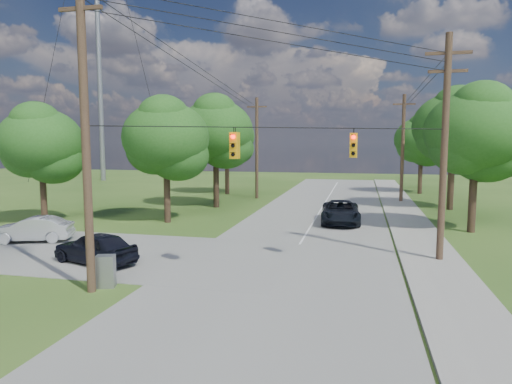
% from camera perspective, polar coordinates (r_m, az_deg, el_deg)
% --- Properties ---
extents(ground, '(140.00, 140.00, 0.00)m').
position_cam_1_polar(ground, '(16.34, -6.55, -13.85)').
color(ground, '#2D4E1A').
rests_on(ground, ground).
extents(main_road, '(10.00, 100.00, 0.03)m').
position_cam_1_polar(main_road, '(20.48, 3.59, -9.61)').
color(main_road, gray).
rests_on(main_road, ground).
extents(sidewalk_east, '(2.60, 100.00, 0.12)m').
position_cam_1_polar(sidewalk_east, '(20.52, 22.68, -9.93)').
color(sidewalk_east, gray).
rests_on(sidewalk_east, ground).
extents(pole_sw, '(2.00, 0.32, 12.00)m').
position_cam_1_polar(pole_sw, '(17.80, -20.59, 7.86)').
color(pole_sw, '#503A29').
rests_on(pole_sw, ground).
extents(pole_ne, '(2.00, 0.32, 10.50)m').
position_cam_1_polar(pole_ne, '(22.75, 22.49, 5.42)').
color(pole_ne, '#503A29').
rests_on(pole_ne, ground).
extents(pole_north_e, '(2.00, 0.32, 10.00)m').
position_cam_1_polar(pole_north_e, '(44.60, 17.86, 5.32)').
color(pole_north_e, '#503A29').
rests_on(pole_north_e, ground).
extents(pole_north_w, '(2.00, 0.32, 10.00)m').
position_cam_1_polar(pole_north_w, '(45.61, 0.10, 5.63)').
color(pole_north_w, '#503A29').
rests_on(pole_north_w, ground).
extents(power_lines, '(13.93, 29.62, 4.93)m').
position_cam_1_polar(power_lines, '(26.49, 5.03, 13.91)').
color(power_lines, black).
rests_on(power_lines, ground).
extents(traffic_signals, '(4.91, 3.27, 1.05)m').
position_cam_1_polar(traffic_signals, '(19.06, 5.07, 5.89)').
color(traffic_signals, '#E5A20D').
rests_on(traffic_signals, ground).
extents(radio_mast, '(0.70, 0.70, 45.00)m').
position_cam_1_polar(radio_mast, '(72.96, -19.18, 19.28)').
color(radio_mast, gray).
rests_on(radio_mast, ground).
extents(tree_w_near, '(6.00, 6.00, 8.40)m').
position_cam_1_polar(tree_w_near, '(32.27, -11.20, 6.68)').
color(tree_w_near, '#422D21').
rests_on(tree_w_near, ground).
extents(tree_w_mid, '(6.40, 6.40, 9.22)m').
position_cam_1_polar(tree_w_mid, '(39.40, -5.06, 7.62)').
color(tree_w_mid, '#422D21').
rests_on(tree_w_mid, ground).
extents(tree_w_far, '(6.00, 6.00, 8.73)m').
position_cam_1_polar(tree_w_far, '(49.53, -3.66, 6.96)').
color(tree_w_far, '#422D21').
rests_on(tree_w_far, ground).
extents(tree_e_near, '(6.20, 6.20, 8.81)m').
position_cam_1_polar(tree_e_near, '(31.20, 25.80, 6.81)').
color(tree_e_near, '#422D21').
rests_on(tree_e_near, ground).
extents(tree_e_mid, '(6.60, 6.60, 9.64)m').
position_cam_1_polar(tree_e_mid, '(41.12, 23.46, 7.54)').
color(tree_e_mid, '#422D21').
rests_on(tree_e_mid, ground).
extents(tree_e_far, '(5.80, 5.80, 8.32)m').
position_cam_1_polar(tree_e_far, '(52.83, 19.99, 6.20)').
color(tree_e_far, '#422D21').
rests_on(tree_e_far, ground).
extents(tree_cross_n, '(5.60, 5.60, 7.91)m').
position_cam_1_polar(tree_cross_n, '(34.29, -25.30, 5.62)').
color(tree_cross_n, '#422D21').
rests_on(tree_cross_n, ground).
extents(car_cross_dark, '(4.68, 3.08, 1.48)m').
position_cam_1_polar(car_cross_dark, '(22.44, -19.45, -6.55)').
color(car_cross_dark, black).
rests_on(car_cross_dark, cross_road).
extents(car_cross_silver, '(4.53, 2.80, 1.41)m').
position_cam_1_polar(car_cross_silver, '(28.61, -26.18, -4.20)').
color(car_cross_silver, silver).
rests_on(car_cross_silver, cross_road).
extents(car_main_north, '(2.89, 5.72, 1.55)m').
position_cam_1_polar(car_main_north, '(32.12, 10.52, -2.47)').
color(car_main_north, black).
rests_on(car_main_north, main_road).
extents(control_cabinet, '(0.82, 0.69, 1.26)m').
position_cam_1_polar(control_cabinet, '(18.83, -18.27, -9.40)').
color(control_cabinet, gray).
rests_on(control_cabinet, ground).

